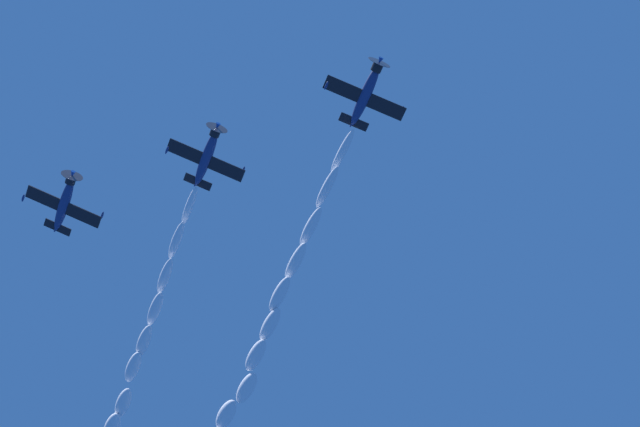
# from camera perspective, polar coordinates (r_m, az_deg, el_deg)

# --- Properties ---
(airplane_lead) EXTENTS (9.54, 8.67, 3.25)m
(airplane_lead) POSITION_cam_1_polar(r_m,az_deg,el_deg) (88.86, 3.43, 8.87)
(airplane_lead) COLOR navy
(airplane_left_wingman) EXTENTS (9.49, 8.66, 3.33)m
(airplane_left_wingman) POSITION_cam_1_polar(r_m,az_deg,el_deg) (94.01, -8.36, 4.24)
(airplane_left_wingman) COLOR navy
(airplane_right_wingman) EXTENTS (9.45, 8.64, 3.62)m
(airplane_right_wingman) POSITION_cam_1_polar(r_m,az_deg,el_deg) (100.67, -18.38, 0.78)
(airplane_right_wingman) COLOR navy
(smoke_trail_lead) EXTENTS (22.16, 50.23, 9.40)m
(smoke_trail_lead) POSITION_cam_1_polar(r_m,az_deg,el_deg) (104.30, -4.85, -10.37)
(smoke_trail_lead) COLOR white
(smoke_trail_left_wingman) EXTENTS (22.30, 50.33, 9.68)m
(smoke_trail_left_wingman) POSITION_cam_1_polar(r_m,az_deg,el_deg) (113.57, -14.44, -12.99)
(smoke_trail_left_wingman) COLOR white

